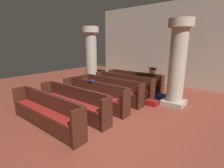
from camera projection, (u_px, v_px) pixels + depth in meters
name	position (u px, v px, depth m)	size (l,w,h in m)	color
ground_plane	(103.00, 124.00, 4.83)	(19.20, 19.20, 0.00)	brown
back_wall	(176.00, 45.00, 8.91)	(10.00, 0.16, 4.50)	beige
pew_row_0	(134.00, 81.00, 8.25)	(2.99, 0.46, 0.93)	#4C2316
pew_row_1	(123.00, 84.00, 7.52)	(2.99, 0.46, 0.93)	#4C2316
pew_row_2	(110.00, 89.00, 6.79)	(2.99, 0.46, 0.93)	#4C2316
pew_row_3	(94.00, 94.00, 6.05)	(2.99, 0.47, 0.93)	#4C2316
pew_row_4	(73.00, 101.00, 5.32)	(2.99, 0.46, 0.93)	#4C2316
pew_row_5	(45.00, 110.00, 4.59)	(2.99, 0.46, 0.93)	#4C2316
pillar_aisle_side	(177.00, 62.00, 5.99)	(0.87, 0.87, 3.17)	#B6AD9A
pillar_far_side	(91.00, 56.00, 8.74)	(0.87, 0.87, 3.17)	#B6AD9A
lectern	(152.00, 78.00, 9.10)	(0.48, 0.45, 1.08)	#562B1A
hymn_book	(92.00, 81.00, 6.25)	(0.14, 0.20, 0.03)	navy
kneeler_box_blue	(161.00, 96.00, 7.02)	(0.36, 0.29, 0.22)	navy
kneeler_box_red	(152.00, 103.00, 6.28)	(0.41, 0.31, 0.21)	maroon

